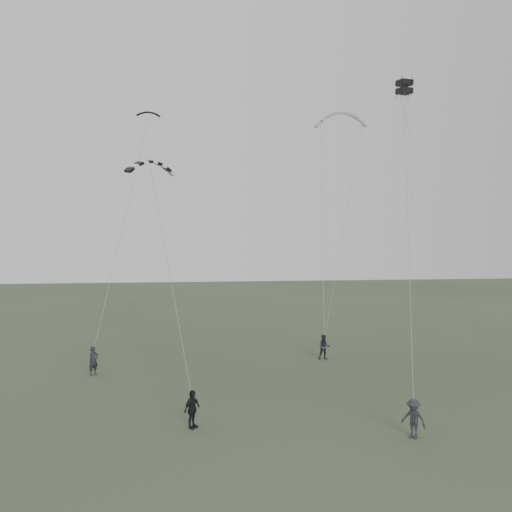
{
  "coord_description": "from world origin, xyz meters",
  "views": [
    {
      "loc": [
        -2.63,
        -22.88,
        8.01
      ],
      "look_at": [
        0.95,
        5.44,
        7.01
      ],
      "focal_mm": 35.0,
      "sensor_mm": 36.0,
      "label": 1
    }
  ],
  "objects": [
    {
      "name": "ground",
      "position": [
        0.0,
        0.0,
        0.0
      ],
      "size": [
        140.0,
        140.0,
        0.0
      ],
      "primitive_type": "plane",
      "color": "#36432C",
      "rests_on": "ground"
    },
    {
      "name": "flyer_left",
      "position": [
        -8.46,
        7.1,
        0.84
      ],
      "size": [
        0.72,
        0.72,
        1.69
      ],
      "primitive_type": "imported",
      "rotation": [
        0.0,
        0.0,
        0.8
      ],
      "color": "black",
      "rests_on": "ground"
    },
    {
      "name": "flyer_right",
      "position": [
        5.97,
        9.08,
        0.82
      ],
      "size": [
        0.87,
        0.71,
        1.65
      ],
      "primitive_type": "imported",
      "rotation": [
        0.0,
        0.0,
        -0.12
      ],
      "color": "#26262B",
      "rests_on": "ground"
    },
    {
      "name": "flyer_center",
      "position": [
        -2.7,
        -1.9,
        0.81
      ],
      "size": [
        0.9,
        0.98,
        1.61
      ],
      "primitive_type": "imported",
      "rotation": [
        0.0,
        0.0,
        0.89
      ],
      "color": "black",
      "rests_on": "ground"
    },
    {
      "name": "flyer_far",
      "position": [
        6.12,
        -4.1,
        0.79
      ],
      "size": [
        1.11,
        1.16,
        1.59
      ],
      "primitive_type": "imported",
      "rotation": [
        0.0,
        0.0,
        -0.87
      ],
      "color": "#27272C",
      "rests_on": "ground"
    },
    {
      "name": "kite_dark_small",
      "position": [
        -5.59,
        11.67,
        16.53
      ],
      "size": [
        1.61,
        0.72,
        0.63
      ],
      "primitive_type": null,
      "rotation": [
        0.3,
        0.0,
        0.07
      ],
      "color": "black",
      "rests_on": "flyer_left"
    },
    {
      "name": "kite_pale_large",
      "position": [
        8.27,
        13.14,
        17.27
      ],
      "size": [
        3.95,
        1.86,
        1.72
      ],
      "primitive_type": null,
      "rotation": [
        0.21,
        0.0,
        -0.19
      ],
      "color": "#9C9FA1",
      "rests_on": "flyer_right"
    },
    {
      "name": "kite_striped",
      "position": [
        -4.9,
        5.03,
        12.22
      ],
      "size": [
        2.85,
        2.07,
        1.22
      ],
      "primitive_type": null,
      "rotation": [
        0.18,
        0.0,
        0.49
      ],
      "color": "black",
      "rests_on": "flyer_center"
    },
    {
      "name": "kite_box",
      "position": [
        8.9,
        3.49,
        16.32
      ],
      "size": [
        0.83,
        0.88,
        0.79
      ],
      "primitive_type": null,
      "rotation": [
        0.08,
        0.0,
        0.21
      ],
      "color": "black",
      "rests_on": "flyer_far"
    }
  ]
}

